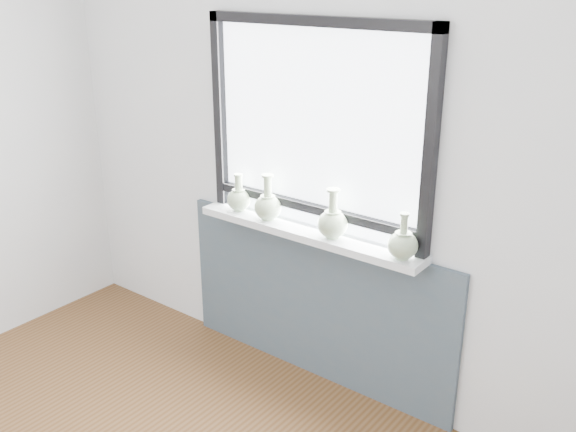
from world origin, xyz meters
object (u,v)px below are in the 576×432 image
Objects in this scene: vase_a at (239,198)px; vase_c at (333,222)px; vase_d at (403,244)px; windowsill at (307,233)px; vase_b at (268,205)px.

vase_a is 0.83× the size of vase_c.
vase_a is at bearing 178.47° from vase_d.
vase_c is (0.16, -0.01, 0.10)m from windowsill.
vase_b is at bearing -3.33° from vase_a.
windowsill is 0.27m from vase_b.
windowsill is at bearing 177.27° from vase_d.
vase_a is at bearing 179.92° from windowsill.
vase_a is 1.02m from vase_d.
vase_c reaches higher than windowsill.
windowsill is 5.93× the size of vase_d.
vase_b is at bearing -177.24° from windowsill.
vase_b reaches higher than vase_d.
vase_b is 1.12× the size of vase_d.
vase_c is (0.41, 0.00, 0.00)m from vase_b.
vase_b is at bearing -179.96° from vase_c.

